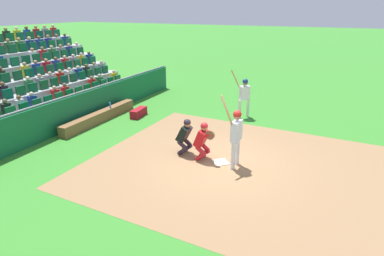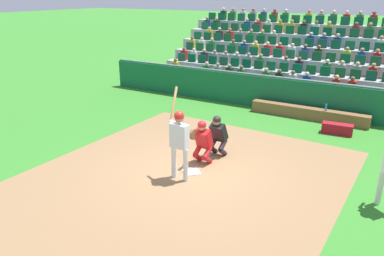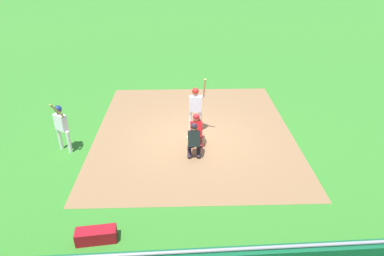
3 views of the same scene
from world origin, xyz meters
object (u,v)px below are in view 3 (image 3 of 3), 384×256
(batter_at_plate, at_px, (196,105))
(home_plate_umpire, at_px, (194,139))
(home_plate_marker, at_px, (195,137))
(equipment_duffel_bag, at_px, (96,235))
(catcher_crouching, at_px, (196,128))
(on_deck_batter, at_px, (61,124))

(batter_at_plate, distance_m, home_plate_umpire, 1.87)
(home_plate_marker, relative_size, equipment_duffel_bag, 0.44)
(home_plate_marker, distance_m, batter_at_plate, 1.24)
(catcher_crouching, height_order, equipment_duffel_bag, catcher_crouching)
(home_plate_umpire, relative_size, on_deck_batter, 0.60)
(home_plate_marker, height_order, on_deck_batter, on_deck_batter)
(home_plate_marker, distance_m, equipment_duffel_bag, 5.74)
(catcher_crouching, bearing_deg, home_plate_marker, 91.77)
(catcher_crouching, bearing_deg, home_plate_umpire, -100.93)
(batter_at_plate, height_order, equipment_duffel_bag, batter_at_plate)
(catcher_crouching, relative_size, home_plate_umpire, 1.02)
(batter_at_plate, bearing_deg, home_plate_marker, -98.58)
(catcher_crouching, xyz_separation_m, home_plate_umpire, (-0.14, -0.70, -0.03))
(batter_at_plate, relative_size, on_deck_batter, 1.11)
(home_plate_marker, relative_size, on_deck_batter, 0.21)
(batter_at_plate, relative_size, home_plate_umpire, 1.83)
(home_plate_umpire, bearing_deg, batter_at_plate, 84.08)
(home_plate_marker, bearing_deg, catcher_crouching, -88.23)
(home_plate_umpire, height_order, on_deck_batter, on_deck_batter)
(batter_at_plate, xyz_separation_m, on_deck_batter, (-4.74, -1.14, -0.06))
(batter_at_plate, bearing_deg, on_deck_batter, -166.49)
(home_plate_umpire, distance_m, on_deck_batter, 4.62)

